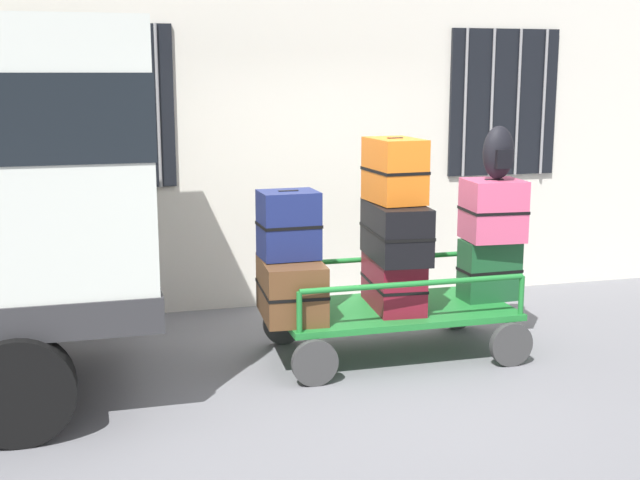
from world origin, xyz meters
name	(u,v)px	position (x,y,z in m)	size (l,w,h in m)	color
ground_plane	(368,376)	(0.00, 0.00, 0.00)	(40.00, 40.00, 0.00)	slate
building_wall	(294,53)	(0.00, 2.34, 2.50)	(12.00, 0.38, 5.00)	silver
luggage_cart	(393,316)	(0.37, 0.44, 0.33)	(1.98, 1.09, 0.41)	#1E722D
cart_railing	(394,275)	(0.37, 0.44, 0.68)	(1.88, 0.96, 0.33)	#1E722D
suitcase_left_bottom	(291,288)	(-0.51, 0.41, 0.64)	(0.51, 0.77, 0.46)	brown
suitcase_left_middle	(289,225)	(-0.51, 0.48, 1.14)	(0.47, 0.38, 0.54)	navy
suitcase_midleft_bottom	(393,283)	(0.37, 0.46, 0.61)	(0.43, 0.79, 0.42)	maroon
suitcase_midleft_middle	(396,231)	(0.37, 0.42, 1.05)	(0.47, 0.84, 0.46)	black
suitcase_midleft_top	(395,170)	(0.37, 0.47, 1.54)	(0.40, 0.58, 0.52)	orange
suitcase_center_bottom	(489,270)	(1.24, 0.47, 0.66)	(0.50, 0.30, 0.52)	#194C28
suitcase_center_middle	(493,210)	(1.24, 0.45, 1.18)	(0.50, 0.47, 0.51)	#CC4C72
backpack	(499,153)	(1.26, 0.43, 1.66)	(0.27, 0.22, 0.44)	black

